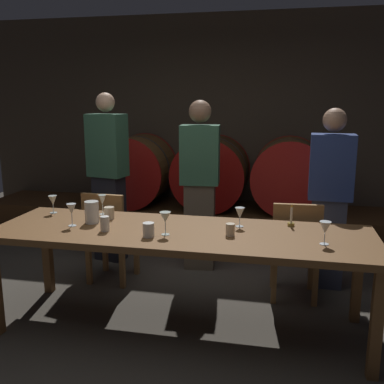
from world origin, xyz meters
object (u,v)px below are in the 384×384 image
Objects in this scene: candle_center at (291,220)px; cup_center_left at (105,224)px; guest_right at (330,198)px; wine_glass_far_right at (325,228)px; wine_glass_far_left at (53,201)px; chair_left at (109,233)px; guest_center at (200,184)px; dining_table at (181,239)px; cup_center_right at (149,230)px; wine_glass_left at (71,210)px; wine_barrel_left at (137,170)px; pitcher at (92,212)px; cup_far_left at (109,213)px; wine_glass_center_left at (102,201)px; wine_barrel_right at (289,175)px; chair_right at (295,246)px; wine_barrel_center at (212,173)px; wine_glass_right at (240,213)px; cup_far_right at (230,230)px; guest_left at (108,177)px; wine_glass_center_right at (165,218)px.

candle_center is 1.56× the size of cup_center_left.
guest_right is 10.44× the size of wine_glass_far_right.
chair_left is at bearing 53.12° from wine_glass_far_left.
chair_left is 1.01m from guest_center.
dining_table is 0.29m from cup_center_right.
wine_barrel_left is at bearing 97.42° from wine_glass_left.
guest_right is at bearing 166.13° from guest_center.
pitcher is 1.77× the size of cup_far_left.
wine_barrel_right is at bearing 53.03° from wine_glass_center_left.
chair_left is 1.70m from chair_right.
wine_barrel_center reaches higher than cup_far_left.
guest_center is (1.05, -1.12, 0.07)m from wine_barrel_left.
guest_center is at bearing -128.42° from wine_barrel_right.
chair_right is at bearing -177.61° from chair_left.
guest_right reaches higher than wine_glass_right.
wine_glass_far_left is at bearing 155.11° from cup_center_right.
wine_glass_center_left is at bearing 75.57° from wine_glass_left.
wine_glass_center_left reaches higher than cup_center_right.
wine_barrel_right is 2.75m from pitcher.
cup_center_right is at bearing 130.84° from chair_left.
wine_glass_far_left is at bearing 168.48° from cup_far_right.
wine_barrel_right is 0.50× the size of guest_left.
guest_right reaches higher than cup_center_left.
wine_barrel_right is 9.30× the size of cup_far_left.
wine_glass_far_right is 1.67m from cup_far_left.
candle_center is at bearing 118.33° from wine_glass_far_right.
cup_far_left is at bearing -123.64° from wine_barrel_right.
wine_barrel_left reaches higher than chair_right.
wine_glass_left is 1.72× the size of cup_center_right.
cup_center_right is (0.45, -0.38, 0.00)m from cup_far_left.
wine_glass_right is at bearing 18.10° from cup_center_left.
cup_center_right is (-1.19, -0.08, -0.06)m from wine_glass_far_right.
guest_center is 1.44m from wine_glass_far_left.
guest_left is 11.98× the size of wine_glass_right.
cup_far_left is at bearing 162.87° from dining_table.
wine_barrel_left is at bearing 110.73° from cup_center_right.
wine_glass_center_right reaches higher than chair_left.
wine_barrel_left is at bearing 103.32° from cup_far_left.
guest_left is 1.35m from wine_glass_left.
wine_barrel_center is 2.47m from wine_glass_center_right.
dining_table is 16.36× the size of pitcher.
cup_far_left is at bearing 169.55° from wine_glass_far_right.
wine_glass_right is at bearing 44.15° from chair_right.
wine_barrel_left is 5.34× the size of wine_glass_center_left.
pitcher is (0.42, -2.29, 0.05)m from wine_barrel_left.
guest_right is (1.23, -0.20, -0.04)m from guest_center.
wine_glass_far_right is 1.43× the size of cup_center_left.
cup_center_left is at bearing -72.97° from cup_far_left.
cup_center_left is at bearing -31.81° from wine_glass_far_left.
candle_center is 0.99× the size of wine_glass_left.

